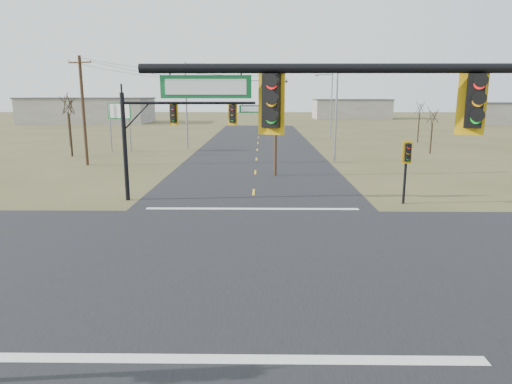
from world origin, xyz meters
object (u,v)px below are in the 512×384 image
streetlight_b (330,102)px  bare_tree_a (68,103)px  pedestal_signal_ne (407,157)px  utility_pole_near (276,123)px  mast_arm_near (489,142)px  streetlight_c (188,101)px  bare_tree_b (67,104)px  bare_tree_d (420,107)px  streetlight_a (334,111)px  bare_tree_c (433,115)px  mast_arm_far (176,123)px  utility_pole_far (83,110)px  highway_sign (119,117)px

streetlight_b → bare_tree_a: size_ratio=1.36×
pedestal_signal_ne → utility_pole_near: bearing=129.6°
mast_arm_near → streetlight_b: (5.48, 59.35, -0.09)m
bare_tree_a → streetlight_b: bearing=35.0°
streetlight_b → utility_pole_near: bearing=-90.3°
streetlight_c → bare_tree_b: 15.52m
bare_tree_d → streetlight_c: bearing=-165.8°
streetlight_a → streetlight_b: 25.44m
streetlight_c → bare_tree_b: size_ratio=1.54×
mast_arm_near → bare_tree_c: size_ratio=2.02×
mast_arm_far → bare_tree_c: bearing=60.0°
utility_pole_far → streetlight_c: bearing=61.8°
bare_tree_a → bare_tree_d: size_ratio=1.18×
streetlight_a → bare_tree_d: (14.52, 19.25, -0.13)m
highway_sign → streetlight_b: size_ratio=0.58×
pedestal_signal_ne → bare_tree_b: bearing=138.9°
pedestal_signal_ne → streetlight_a: size_ratio=0.43×
pedestal_signal_ne → streetlight_b: 42.33m
pedestal_signal_ne → bare_tree_c: (10.18, 24.09, 1.37)m
utility_pole_near → bare_tree_b: (-25.21, 21.13, 1.07)m
mast_arm_far → highway_sign: bearing=129.7°
utility_pole_near → utility_pole_far: size_ratio=0.81×
pedestal_signal_ne → highway_sign: highway_sign is taller
mast_arm_far → streetlight_b: bearing=85.5°
bare_tree_a → bare_tree_c: size_ratio=1.31×
utility_pole_far → bare_tree_c: 35.84m
highway_sign → bare_tree_a: 5.95m
bare_tree_d → streetlight_b: bearing=152.0°
streetlight_a → bare_tree_c: 13.82m
mast_arm_near → streetlight_a: bearing=106.9°
mast_arm_near → bare_tree_d: mast_arm_near is taller
bare_tree_a → mast_arm_near: bearing=-57.3°
bare_tree_c → streetlight_b: bearing=115.3°
mast_arm_near → mast_arm_far: 20.45m
utility_pole_near → mast_arm_far: bearing=-125.1°
mast_arm_near → bare_tree_b: mast_arm_near is taller
streetlight_b → bare_tree_c: streetlight_b is taller
utility_pole_far → streetlight_a: (22.82, 1.97, -0.17)m
bare_tree_b → bare_tree_d: bearing=6.9°
streetlight_b → bare_tree_c: size_ratio=1.77×
mast_arm_near → bare_tree_c: (14.04, 41.21, -1.22)m
utility_pole_near → pedestal_signal_ne: bearing=-52.7°
utility_pole_far → pedestal_signal_ne: bearing=-31.5°
bare_tree_d → mast_arm_far: bearing=-126.7°
streetlight_c → bare_tree_d: streetlight_c is taller
highway_sign → utility_pole_far: bearing=-74.8°
bare_tree_a → highway_sign: bearing=46.5°
bare_tree_b → streetlight_b: bearing=18.5°
utility_pole_near → bare_tree_b: size_ratio=1.21×
pedestal_signal_ne → bare_tree_a: bare_tree_a is taller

